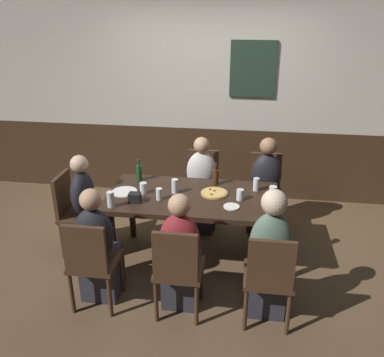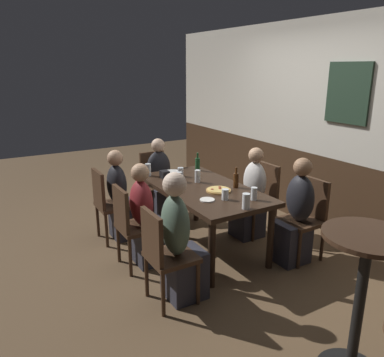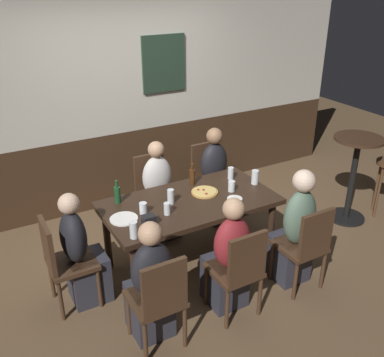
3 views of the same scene
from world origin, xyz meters
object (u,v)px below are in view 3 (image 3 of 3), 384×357
object	(u,v)px
chair_mid_far	(153,188)
person_right_near	(294,235)
chair_right_far	(209,175)
person_right_far	(216,182)
beer_bottle_green	(117,194)
side_bar_table	(353,172)
dining_table	(189,208)
chair_mid_near	(239,268)
chair_right_near	(306,244)
plate_white_large	(124,219)
pint_glass_pale	(255,178)
pint_glass_stout	(231,174)
chair_head_west	(63,259)
condiment_caddy	(149,220)
tumbler_short	(231,187)
plate_white_small	(235,199)
beer_glass_tall	(167,209)
person_left_near	(150,289)
beer_glass_half	(143,209)
highball_clear	(134,231)
beer_bottle_brown	(192,176)
pizza	(205,192)
chair_left_near	(159,298)
person_head_west	(82,257)
person_mid_far	(160,197)
person_mid_near	(228,262)
pint_glass_amber	(171,197)

from	to	relation	value
chair_mid_far	person_right_near	world-z (taller)	person_right_near
chair_right_far	person_right_far	size ratio (longest dim) A/B	0.78
beer_bottle_green	side_bar_table	world-z (taller)	side_bar_table
dining_table	chair_mid_near	bearing A→B (deg)	-90.00
chair_right_near	plate_white_large	distance (m)	1.67
pint_glass_pale	pint_glass_stout	bearing A→B (deg)	125.08
chair_head_west	condiment_caddy	bearing A→B (deg)	-16.15
tumbler_short	condiment_caddy	world-z (taller)	tumbler_short
plate_white_small	condiment_caddy	distance (m)	0.92
beer_glass_tall	person_left_near	bearing A→B (deg)	-127.79
chair_right_far	beer_glass_tall	world-z (taller)	chair_right_far
person_right_far	beer_glass_half	size ratio (longest dim) A/B	10.19
chair_head_west	highball_clear	xyz separation A→B (m)	(0.54, -0.34, 0.31)
chair_right_near	person_left_near	world-z (taller)	person_left_near
side_bar_table	beer_bottle_brown	bearing A→B (deg)	167.20
chair_right_near	tumbler_short	world-z (taller)	chair_right_near
person_left_near	condiment_caddy	world-z (taller)	person_left_near
pizza	side_bar_table	world-z (taller)	side_bar_table
pizza	tumbler_short	size ratio (longest dim) A/B	2.43
beer_glass_half	beer_glass_tall	world-z (taller)	beer_glass_tall
beer_bottle_brown	side_bar_table	world-z (taller)	side_bar_table
person_left_near	condiment_caddy	distance (m)	0.62
plate_white_large	pizza	bearing A→B (deg)	5.72
highball_clear	beer_bottle_brown	xyz separation A→B (m)	(0.92, 0.64, 0.02)
chair_mid_far	highball_clear	size ratio (longest dim) A/B	5.84
beer_bottle_green	plate_white_small	xyz separation A→B (m)	(1.01, -0.50, -0.08)
condiment_caddy	person_right_near	bearing A→B (deg)	-20.89
chair_right_near	chair_mid_near	xyz separation A→B (m)	(-0.74, 0.00, 0.00)
chair_left_near	person_right_far	xyz separation A→B (m)	(1.48, 1.55, -0.02)
pizza	chair_right_far	bearing A→B (deg)	56.12
pint_glass_pale	plate_white_large	bearing A→B (deg)	-179.38
dining_table	plate_white_small	distance (m)	0.45
person_head_west	condiment_caddy	xyz separation A→B (m)	(0.57, -0.21, 0.33)
pizza	person_mid_far	bearing A→B (deg)	108.68
person_mid_near	beer_bottle_brown	world-z (taller)	person_mid_near
person_left_near	beer_bottle_brown	distance (m)	1.42
dining_table	chair_head_west	world-z (taller)	chair_head_west
person_head_west	beer_bottle_green	world-z (taller)	person_head_west
chair_left_near	beer_bottle_green	bearing A→B (deg)	83.94
beer_bottle_brown	beer_glass_half	bearing A→B (deg)	-155.38
condiment_caddy	side_bar_table	world-z (taller)	side_bar_table
pint_glass_amber	beer_bottle_green	xyz separation A→B (m)	(-0.44, 0.26, 0.02)
person_left_near	beer_glass_half	world-z (taller)	person_left_near
dining_table	person_head_west	xyz separation A→B (m)	(-1.09, 0.00, -0.20)
person_left_near	pint_glass_pale	bearing A→B (deg)	24.30
chair_mid_far	plate_white_small	world-z (taller)	chair_mid_far
chair_mid_far	person_mid_near	world-z (taller)	person_mid_near
person_head_west	pint_glass_amber	bearing A→B (deg)	2.57
chair_left_near	pizza	xyz separation A→B (m)	(0.95, 0.92, 0.26)
plate_white_large	plate_white_small	xyz separation A→B (m)	(1.08, -0.17, 0.00)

